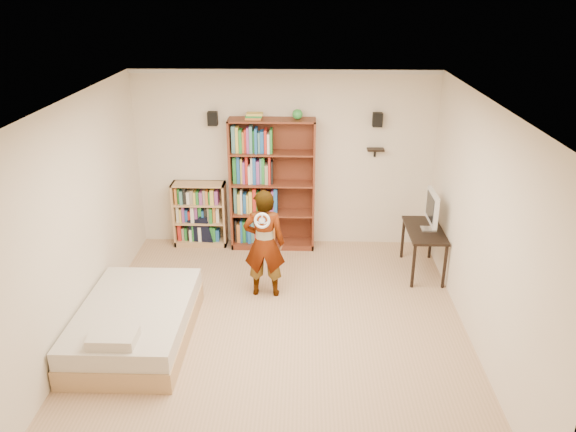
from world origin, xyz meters
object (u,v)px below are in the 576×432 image
low_bookshelf (200,214)px  computer_desk (423,251)px  daybed (135,318)px  person (264,244)px  tall_bookshelf (272,185)px

low_bookshelf → computer_desk: bearing=-14.1°
low_bookshelf → daybed: (-0.30, -2.59, -0.23)m
person → daybed: bearing=38.6°
daybed → person: size_ratio=1.29×
low_bookshelf → daybed: bearing=-96.6°
tall_bookshelf → low_bookshelf: (-1.14, 0.03, -0.50)m
low_bookshelf → computer_desk: size_ratio=1.04×
low_bookshelf → person: person is taller
tall_bookshelf → computer_desk: size_ratio=2.07×
low_bookshelf → computer_desk: low_bookshelf is taller
low_bookshelf → person: bearing=-53.6°
tall_bookshelf → low_bookshelf: size_ratio=1.99×
low_bookshelf → person: (1.11, -1.51, 0.23)m
person → low_bookshelf: bearing=-52.5°
tall_bookshelf → person: bearing=-91.0°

